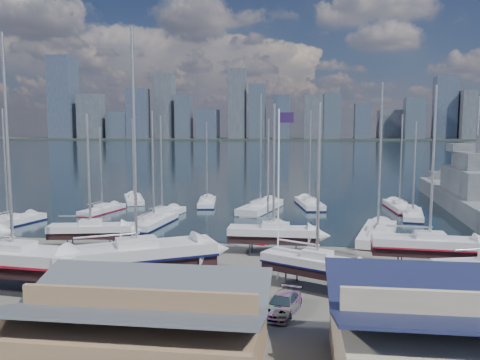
# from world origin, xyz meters

# --- Properties ---
(ground) EXTENTS (1400.00, 1400.00, 0.00)m
(ground) POSITION_xyz_m (0.00, -10.00, 0.00)
(ground) COLOR #605E59
(ground) RESTS_ON ground
(water) EXTENTS (1400.00, 600.00, 0.40)m
(water) POSITION_xyz_m (0.00, 300.00, -0.15)
(water) COLOR #182C38
(water) RESTS_ON ground
(far_shore) EXTENTS (1400.00, 80.00, 2.20)m
(far_shore) POSITION_xyz_m (0.00, 560.00, 1.10)
(far_shore) COLOR #2D332D
(far_shore) RESTS_ON ground
(skyline) EXTENTS (639.14, 43.80, 107.69)m
(skyline) POSITION_xyz_m (-7.83, 553.76, 39.09)
(skyline) COLOR #475166
(skyline) RESTS_ON far_shore
(shed_grey) EXTENTS (12.60, 8.40, 4.17)m
(shed_grey) POSITION_xyz_m (0.00, -26.00, 2.15)
(shed_grey) COLOR #8C6B4C
(shed_grey) RESTS_ON ground
(sailboat_cradle_1) EXTENTS (11.89, 4.36, 18.59)m
(sailboat_cradle_1) POSITION_xyz_m (-13.15, -15.81, 2.21)
(sailboat_cradle_1) COLOR #2D2D33
(sailboat_cradle_1) RESTS_ON ground
(sailboat_cradle_2) EXTENTS (8.34, 3.86, 13.35)m
(sailboat_cradle_2) POSITION_xyz_m (-12.68, -3.93, 1.94)
(sailboat_cradle_2) COLOR #2D2D33
(sailboat_cradle_2) RESTS_ON ground
(sailboat_cradle_3) EXTENTS (12.15, 8.65, 19.14)m
(sailboat_cradle_3) POSITION_xyz_m (-4.42, -13.75, 2.23)
(sailboat_cradle_3) COLOR #2D2D33
(sailboat_cradle_3) RESTS_ON ground
(sailboat_cradle_4) EXTENTS (8.61, 2.41, 14.19)m
(sailboat_cradle_4) POSITION_xyz_m (5.36, -3.44, 1.98)
(sailboat_cradle_4) COLOR #2D2D33
(sailboat_cradle_4) RESTS_ON ground
(sailboat_cradle_5) EXTENTS (8.52, 5.83, 13.70)m
(sailboat_cradle_5) POSITION_xyz_m (9.08, -13.37, 1.95)
(sailboat_cradle_5) COLOR #2D2D33
(sailboat_cradle_5) RESTS_ON ground
(sailboat_cradle_6) EXTENTS (9.68, 3.36, 15.42)m
(sailboat_cradle_6) POSITION_xyz_m (18.72, -6.75, 2.04)
(sailboat_cradle_6) COLOR #2D2D33
(sailboat_cradle_6) RESTS_ON ground
(sailboat_moored_0) EXTENTS (5.06, 10.44, 15.04)m
(sailboat_moored_0) POSITION_xyz_m (-27.77, 5.48, 0.31)
(sailboat_moored_0) COLOR black
(sailboat_moored_0) RESTS_ON water
(sailboat_moored_1) EXTENTS (4.09, 8.86, 12.78)m
(sailboat_moored_1) POSITION_xyz_m (-20.23, 16.02, 0.31)
(sailboat_moored_1) COLOR black
(sailboat_moored_1) RESTS_ON water
(sailboat_moored_2) EXTENTS (6.23, 9.76, 14.34)m
(sailboat_moored_2) POSITION_xyz_m (-19.17, 26.12, 0.32)
(sailboat_moored_2) COLOR black
(sailboat_moored_2) RESTS_ON water
(sailboat_moored_3) EXTENTS (3.81, 10.11, 14.76)m
(sailboat_moored_3) POSITION_xyz_m (-10.06, 8.13, 0.31)
(sailboat_moored_3) COLOR black
(sailboat_moored_3) RESTS_ON water
(sailboat_moored_4) EXTENTS (4.43, 9.85, 14.36)m
(sailboat_moored_4) POSITION_xyz_m (-10.56, 13.27, 0.32)
(sailboat_moored_4) COLOR black
(sailboat_moored_4) RESTS_ON water
(sailboat_moored_5) EXTENTS (3.87, 9.46, 13.73)m
(sailboat_moored_5) POSITION_xyz_m (-6.64, 24.57, 0.31)
(sailboat_moored_5) COLOR black
(sailboat_moored_5) RESTS_ON water
(sailboat_moored_6) EXTENTS (4.78, 9.47, 13.64)m
(sailboat_moored_6) POSITION_xyz_m (4.31, 4.31, 0.31)
(sailboat_moored_6) COLOR black
(sailboat_moored_6) RESTS_ON water
(sailboat_moored_7) EXTENTS (6.28, 12.24, 17.80)m
(sailboat_moored_7) POSITION_xyz_m (2.18, 20.25, 0.32)
(sailboat_moored_7) COLOR black
(sailboat_moored_7) RESTS_ON water
(sailboat_moored_8) EXTENTS (4.73, 10.72, 15.50)m
(sailboat_moored_8) POSITION_xyz_m (9.35, 24.99, 0.31)
(sailboat_moored_8) COLOR black
(sailboat_moored_8) RESTS_ON water
(sailboat_moored_9) EXTENTS (6.04, 12.06, 17.55)m
(sailboat_moored_9) POSITION_xyz_m (16.27, 4.16, 0.32)
(sailboat_moored_9) COLOR black
(sailboat_moored_9) RESTS_ON water
(sailboat_moored_10) EXTENTS (4.26, 9.37, 13.53)m
(sailboat_moored_10) POSITION_xyz_m (22.99, 17.44, 0.31)
(sailboat_moored_10) COLOR black
(sailboat_moored_10) RESTS_ON water
(sailboat_moored_11) EXTENTS (3.26, 9.99, 14.75)m
(sailboat_moored_11) POSITION_xyz_m (22.56, 23.88, 0.31)
(sailboat_moored_11) COLOR black
(sailboat_moored_11) RESTS_ON water
(naval_ship_east) EXTENTS (11.46, 48.08, 18.29)m
(naval_ship_east) POSITION_xyz_m (33.12, 24.20, 1.66)
(naval_ship_east) COLOR slate
(naval_ship_east) RESTS_ON water
(car_b) EXTENTS (4.99, 2.59, 1.57)m
(car_b) POSITION_xyz_m (-3.87, -21.81, 0.78)
(car_b) COLOR gray
(car_b) RESTS_ON ground
(car_c) EXTENTS (4.55, 6.29, 1.59)m
(car_c) POSITION_xyz_m (1.12, -18.88, 0.79)
(car_c) COLOR gray
(car_c) RESTS_ON ground
(car_d) EXTENTS (2.84, 4.69, 1.27)m
(car_d) POSITION_xyz_m (6.76, -18.02, 0.64)
(car_d) COLOR gray
(car_d) RESTS_ON ground
(flagpole) EXTENTS (1.17, 0.12, 13.37)m
(flagpole) POSITION_xyz_m (6.22, -10.99, 7.80)
(flagpole) COLOR white
(flagpole) RESTS_ON ground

